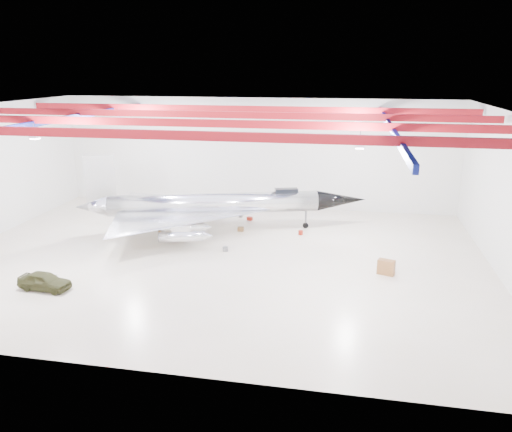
# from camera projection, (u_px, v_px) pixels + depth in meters

# --- Properties ---
(floor) EXTENTS (40.00, 40.00, 0.00)m
(floor) POSITION_uv_depth(u_px,v_px,m) (217.00, 257.00, 37.87)
(floor) COLOR beige
(floor) RESTS_ON ground
(wall_back) EXTENTS (40.00, 0.00, 40.00)m
(wall_back) POSITION_uv_depth(u_px,v_px,m) (255.00, 153.00, 50.42)
(wall_back) COLOR silver
(wall_back) RESTS_ON floor
(wall_right) EXTENTS (0.00, 30.00, 30.00)m
(wall_right) POSITION_uv_depth(u_px,v_px,m) (510.00, 200.00, 32.71)
(wall_right) COLOR silver
(wall_right) RESTS_ON floor
(ceiling) EXTENTS (40.00, 40.00, 0.00)m
(ceiling) POSITION_uv_depth(u_px,v_px,m) (214.00, 110.00, 34.72)
(ceiling) COLOR #0A0F38
(ceiling) RESTS_ON wall_back
(ceiling_structure) EXTENTS (39.50, 29.50, 1.08)m
(ceiling_structure) POSITION_uv_depth(u_px,v_px,m) (214.00, 120.00, 34.92)
(ceiling_structure) COLOR maroon
(ceiling_structure) RESTS_ON ceiling
(jet_aircraft) EXTENTS (24.70, 17.94, 6.90)m
(jet_aircraft) POSITION_uv_depth(u_px,v_px,m) (214.00, 206.00, 43.28)
(jet_aircraft) COLOR silver
(jet_aircraft) RESTS_ON floor
(jeep) EXTENTS (3.56, 1.64, 1.18)m
(jeep) POSITION_uv_depth(u_px,v_px,m) (45.00, 281.00, 32.24)
(jeep) COLOR #35361B
(jeep) RESTS_ON floor
(desk) EXTENTS (1.28, 0.91, 1.06)m
(desk) POSITION_uv_depth(u_px,v_px,m) (386.00, 267.00, 34.61)
(desk) COLOR brown
(desk) RESTS_ON floor
(crate_ply) EXTENTS (0.61, 0.52, 0.39)m
(crate_ply) POSITION_uv_depth(u_px,v_px,m) (162.00, 232.00, 43.00)
(crate_ply) COLOR olive
(crate_ply) RESTS_ON floor
(toolbox_red) EXTENTS (0.56, 0.51, 0.31)m
(toolbox_red) POSITION_uv_depth(u_px,v_px,m) (250.00, 219.00, 47.01)
(toolbox_red) COLOR maroon
(toolbox_red) RESTS_ON floor
(engine_drum) EXTENTS (0.54, 0.54, 0.37)m
(engine_drum) POSITION_uv_depth(u_px,v_px,m) (225.00, 249.00, 39.04)
(engine_drum) COLOR #59595B
(engine_drum) RESTS_ON floor
(crate_small) EXTENTS (0.41, 0.34, 0.26)m
(crate_small) POSITION_uv_depth(u_px,v_px,m) (178.00, 221.00, 46.29)
(crate_small) COLOR #59595B
(crate_small) RESTS_ON floor
(tool_chest) EXTENTS (0.53, 0.53, 0.37)m
(tool_chest) POSITION_uv_depth(u_px,v_px,m) (301.00, 233.00, 42.94)
(tool_chest) COLOR maroon
(tool_chest) RESTS_ON floor
(oil_barrel) EXTENTS (0.55, 0.45, 0.36)m
(oil_barrel) POSITION_uv_depth(u_px,v_px,m) (241.00, 229.00, 43.88)
(oil_barrel) COLOR olive
(oil_barrel) RESTS_ON floor
(spares_box) EXTENTS (0.43, 0.43, 0.35)m
(spares_box) POSITION_uv_depth(u_px,v_px,m) (241.00, 215.00, 47.95)
(spares_box) COLOR #59595B
(spares_box) RESTS_ON floor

